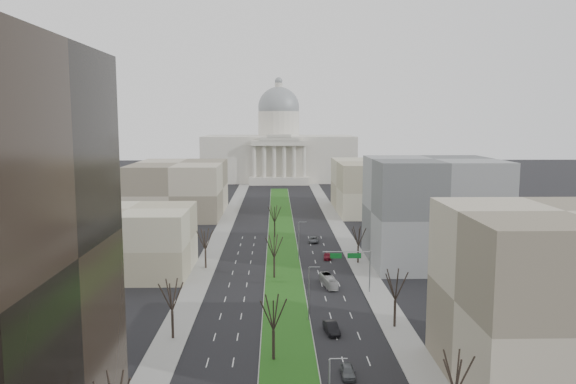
{
  "coord_description": "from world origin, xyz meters",
  "views": [
    {
      "loc": [
        -1.61,
        -33.3,
        32.86
      ],
      "look_at": [
        1.48,
        108.64,
        14.39
      ],
      "focal_mm": 35.0,
      "sensor_mm": 36.0,
      "label": 1
    }
  ],
  "objects": [
    {
      "name": "car_black",
      "position": [
        6.93,
        49.8,
        0.84
      ],
      "size": [
        2.43,
        5.31,
        1.69
      ],
      "primitive_type": "imported",
      "rotation": [
        0.0,
        0.0,
        0.13
      ],
      "color": "black",
      "rests_on": "ground"
    },
    {
      "name": "tree_right_near",
      "position": [
        17.2,
        22.0,
        6.69
      ],
      "size": [
        5.16,
        5.16,
        9.29
      ],
      "color": "black",
      "rests_on": "ground"
    },
    {
      "name": "building_beige_left",
      "position": [
        -33.0,
        85.0,
        7.0
      ],
      "size": [
        26.0,
        22.0,
        14.0
      ],
      "primitive_type": "cube",
      "color": "tan",
      "rests_on": "ground"
    },
    {
      "name": "building_far_right",
      "position": [
        35.0,
        165.0,
        9.0
      ],
      "size": [
        30.0,
        40.0,
        18.0
      ],
      "primitive_type": "cube",
      "color": "tan",
      "rests_on": "ground"
    },
    {
      "name": "sidewalk_right",
      "position": [
        17.5,
        95.0,
        0.07
      ],
      "size": [
        5.0,
        330.0,
        0.15
      ],
      "primitive_type": "cube",
      "color": "gray",
      "rests_on": "ground"
    },
    {
      "name": "tree_median_a",
      "position": [
        -2.0,
        40.0,
        7.0
      ],
      "size": [
        5.4,
        5.4,
        9.72
      ],
      "color": "black",
      "rests_on": "ground"
    },
    {
      "name": "tree_left_far",
      "position": [
        -17.2,
        88.0,
        6.84
      ],
      "size": [
        5.28,
        5.28,
        9.5
      ],
      "color": "black",
      "rests_on": "ground"
    },
    {
      "name": "ground",
      "position": [
        0.0,
        120.0,
        0.0
      ],
      "size": [
        600.0,
        600.0,
        0.0
      ],
      "primitive_type": "plane",
      "color": "black",
      "rests_on": "ground"
    },
    {
      "name": "tree_median_b",
      "position": [
        -2.0,
        80.0,
        7.0
      ],
      "size": [
        5.4,
        5.4,
        9.72
      ],
      "color": "black",
      "rests_on": "ground"
    },
    {
      "name": "car_grey_far",
      "position": [
        8.48,
        114.13,
        0.72
      ],
      "size": [
        2.87,
        5.38,
        1.44
      ],
      "primitive_type": "imported",
      "rotation": [
        0.0,
        0.0,
        -0.1
      ],
      "color": "#575A60",
      "rests_on": "ground"
    },
    {
      "name": "streetlamp_median_c",
      "position": [
        3.76,
        95.0,
        4.81
      ],
      "size": [
        1.9,
        0.2,
        9.16
      ],
      "color": "gray",
      "rests_on": "ground"
    },
    {
      "name": "building_grey_right",
      "position": [
        34.0,
        92.0,
        12.0
      ],
      "size": [
        28.0,
        26.0,
        24.0
      ],
      "primitive_type": "cube",
      "color": "slate",
      "rests_on": "ground"
    },
    {
      "name": "streetlamp_median_b",
      "position": [
        3.76,
        55.0,
        4.81
      ],
      "size": [
        1.9,
        0.2,
        9.16
      ],
      "color": "gray",
      "rests_on": "ground"
    },
    {
      "name": "tree_right_far",
      "position": [
        17.2,
        92.0,
        6.53
      ],
      "size": [
        5.04,
        5.04,
        9.07
      ],
      "color": "black",
      "rests_on": "ground"
    },
    {
      "name": "car_red",
      "position": [
        10.57,
        96.1,
        0.65
      ],
      "size": [
        2.17,
        4.61,
        1.3
      ],
      "primitive_type": "imported",
      "rotation": [
        0.0,
        0.0,
        -0.08
      ],
      "color": "maroon",
      "rests_on": "ground"
    },
    {
      "name": "sidewalk_left",
      "position": [
        -17.5,
        95.0,
        0.07
      ],
      "size": [
        5.0,
        330.0,
        0.15
      ],
      "primitive_type": "cube",
      "color": "gray",
      "rests_on": "ground"
    },
    {
      "name": "car_grey_near",
      "position": [
        7.55,
        34.99,
        0.72
      ],
      "size": [
        1.72,
        4.25,
        1.45
      ],
      "primitive_type": "imported",
      "rotation": [
        0.0,
        0.0,
        -0.0
      ],
      "color": "#505458",
      "rests_on": "ground"
    },
    {
      "name": "tree_median_c",
      "position": [
        -2.0,
        120.0,
        7.0
      ],
      "size": [
        5.4,
        5.4,
        9.72
      ],
      "color": "black",
      "rests_on": "ground"
    },
    {
      "name": "capitol",
      "position": [
        0.0,
        269.59,
        16.31
      ],
      "size": [
        80.0,
        46.0,
        55.0
      ],
      "color": "beige",
      "rests_on": "ground"
    },
    {
      "name": "tree_right_mid",
      "position": [
        17.2,
        52.0,
        7.16
      ],
      "size": [
        5.52,
        5.52,
        9.94
      ],
      "color": "black",
      "rests_on": "ground"
    },
    {
      "name": "mast_arm_signs",
      "position": [
        13.49,
        70.03,
        6.11
      ],
      "size": [
        9.12,
        0.24,
        8.09
      ],
      "color": "gray",
      "rests_on": "ground"
    },
    {
      "name": "median",
      "position": [
        0.0,
        118.99,
        0.1
      ],
      "size": [
        8.0,
        222.03,
        0.2
      ],
      "color": "#999993",
      "rests_on": "ground"
    },
    {
      "name": "building_far_left",
      "position": [
        -35.0,
        160.0,
        9.0
      ],
      "size": [
        30.0,
        40.0,
        18.0
      ],
      "primitive_type": "cube",
      "color": "gray",
      "rests_on": "ground"
    },
    {
      "name": "box_van",
      "position": [
        8.76,
        74.08,
        1.1
      ],
      "size": [
        3.1,
        8.11,
        2.21
      ],
      "primitive_type": "imported",
      "rotation": [
        0.0,
        0.0,
        0.16
      ],
      "color": "#BCBCBC",
      "rests_on": "ground"
    },
    {
      "name": "building_tan_right",
      "position": [
        33.0,
        32.0,
        11.0
      ],
      "size": [
        26.0,
        24.0,
        22.0
      ],
      "primitive_type": "cube",
      "color": "gray",
      "rests_on": "ground"
    },
    {
      "name": "tree_left_mid",
      "position": [
        -17.2,
        48.0,
        7.0
      ],
      "size": [
        5.4,
        5.4,
        9.72
      ],
      "color": "black",
      "rests_on": "ground"
    }
  ]
}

